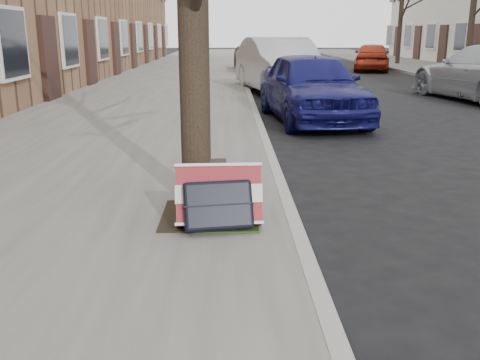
{
  "coord_description": "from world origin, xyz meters",
  "views": [
    {
      "loc": [
        -1.83,
        -3.37,
        1.72
      ],
      "look_at": [
        -1.73,
        0.8,
        0.57
      ],
      "focal_mm": 40.0,
      "sensor_mm": 36.0,
      "label": 1
    }
  ],
  "objects_px": {
    "suitcase_red": "(219,196)",
    "car_near_front": "(312,86)",
    "suitcase_navy": "(218,205)",
    "car_near_mid": "(280,66)"
  },
  "relations": [
    {
      "from": "suitcase_red",
      "to": "car_near_front",
      "type": "relative_size",
      "value": 0.18
    },
    {
      "from": "suitcase_red",
      "to": "suitcase_navy",
      "type": "distance_m",
      "value": 0.11
    },
    {
      "from": "suitcase_navy",
      "to": "car_near_mid",
      "type": "relative_size",
      "value": 0.12
    },
    {
      "from": "car_near_front",
      "to": "car_near_mid",
      "type": "bearing_deg",
      "value": 85.84
    },
    {
      "from": "car_near_front",
      "to": "suitcase_red",
      "type": "bearing_deg",
      "value": -111.5
    },
    {
      "from": "car_near_front",
      "to": "suitcase_navy",
      "type": "bearing_deg",
      "value": -111.33
    },
    {
      "from": "suitcase_red",
      "to": "car_near_mid",
      "type": "relative_size",
      "value": 0.15
    },
    {
      "from": "car_near_front",
      "to": "car_near_mid",
      "type": "relative_size",
      "value": 0.84
    },
    {
      "from": "suitcase_navy",
      "to": "car_near_front",
      "type": "xyz_separation_m",
      "value": [
        1.75,
        6.44,
        0.34
      ]
    },
    {
      "from": "suitcase_red",
      "to": "suitcase_navy",
      "type": "height_order",
      "value": "suitcase_red"
    }
  ]
}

